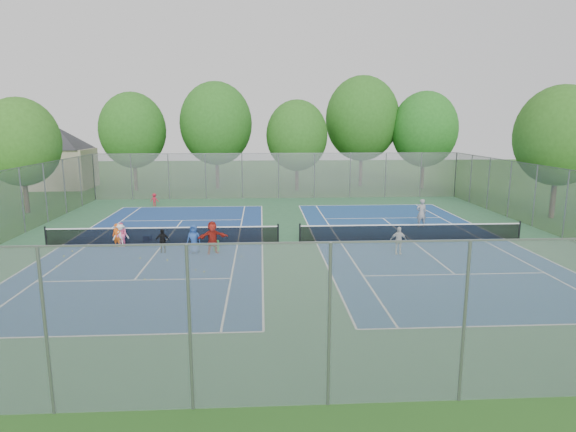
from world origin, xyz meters
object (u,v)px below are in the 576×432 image
object	(u,v)px
ball_hopper	(216,246)
instructor	(421,213)
ball_crate	(148,238)
net_left	(163,236)
net_right	(411,232)

from	to	relation	value
ball_hopper	instructor	distance (m)	13.69
ball_crate	ball_hopper	size ratio (longest dim) A/B	0.69
net_left	ball_hopper	distance (m)	3.53
net_right	ball_crate	bearing A→B (deg)	177.60
net_right	ball_hopper	distance (m)	11.07
net_right	instructor	distance (m)	3.87
ball_crate	ball_hopper	world-z (taller)	ball_hopper
net_right	instructor	world-z (taller)	instructor
ball_crate	ball_hopper	xyz separation A→B (m)	(4.09, -2.37, 0.11)
net_right	net_left	bearing A→B (deg)	180.00
net_right	ball_hopper	xyz separation A→B (m)	(-10.93, -1.74, -0.18)
ball_hopper	instructor	xyz separation A→B (m)	(12.66, 5.17, 0.64)
net_right	ball_hopper	bearing A→B (deg)	-170.94
net_right	ball_crate	world-z (taller)	net_right
net_left	ball_hopper	xyz separation A→B (m)	(3.07, -1.74, -0.18)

